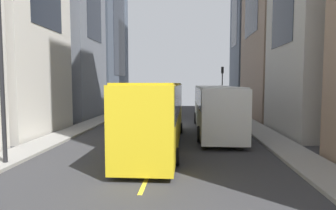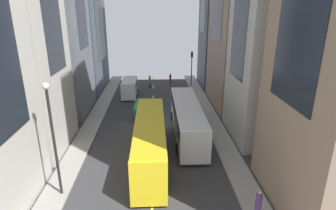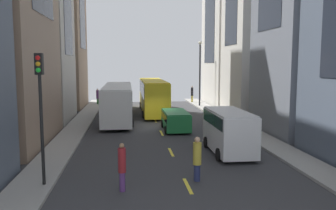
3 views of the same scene
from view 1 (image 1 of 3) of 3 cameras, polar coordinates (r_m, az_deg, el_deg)
name	(u,v)px [view 1 (image 1 of 3)]	position (r m, az deg, el deg)	size (l,w,h in m)	color
ground_plane	(170,124)	(24.96, 0.45, -3.81)	(39.62, 39.62, 0.00)	#333335
sidewalk_west	(249,124)	(25.47, 16.03, -3.64)	(1.94, 44.00, 0.15)	gray
sidewalk_east	(95,122)	(26.27, -14.64, -3.37)	(1.94, 44.00, 0.15)	gray
lane_stripe_0	(178,105)	(45.82, 2.05, -0.04)	(0.16, 2.00, 0.01)	yellow
lane_stripe_1	(177,108)	(39.85, 1.77, -0.71)	(0.16, 2.00, 0.01)	yellow
lane_stripe_2	(175,113)	(33.88, 1.38, -1.62)	(0.16, 2.00, 0.01)	yellow
lane_stripe_3	(172,119)	(27.93, 0.83, -2.91)	(0.16, 2.00, 0.01)	yellow
lane_stripe_4	(168,129)	(22.00, -0.03, -4.91)	(0.16, 2.00, 0.01)	yellow
lane_stripe_5	(161,146)	(16.13, -1.53, -8.36)	(0.16, 2.00, 0.01)	yellow
lane_stripe_6	(144,184)	(10.41, -4.81, -15.64)	(0.16, 2.00, 0.01)	yellow
building_east_0	(93,35)	(42.00, -14.87, 13.51)	(7.47, 11.58, 20.62)	#4C5666
city_bus_white	(215,104)	(21.08, 9.44, 0.11)	(2.80, 12.79, 3.35)	silver
streetcar_yellow	(158,109)	(16.16, -2.08, -0.73)	(2.70, 12.68, 3.59)	yellow
delivery_van_white	(147,100)	(34.72, -4.21, 1.01)	(2.25, 5.06, 2.58)	white
car_green_0	(158,111)	(26.84, -1.98, -1.26)	(2.08, 4.48, 1.55)	#1E7238
pedestrian_waiting_curb	(173,101)	(39.16, 0.95, 0.80)	(0.39, 0.39, 2.07)	navy
pedestrian_crossing_mid	(197,101)	(40.06, 5.89, 0.88)	(0.33, 0.33, 2.08)	#593372
traffic_light_near_corner	(222,79)	(39.43, 10.94, 5.12)	(0.32, 0.44, 5.67)	black
streetlamp_near	(0,50)	(13.99, -30.83, 9.58)	(0.44, 0.44, 8.02)	black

